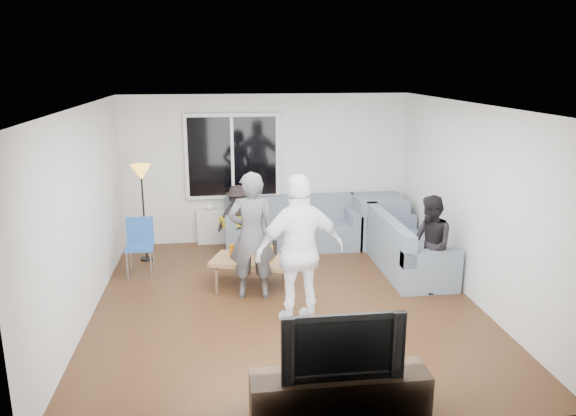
{
  "coord_description": "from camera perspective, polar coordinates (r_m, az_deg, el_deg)",
  "views": [
    {
      "loc": [
        -0.84,
        -6.74,
        3.1
      ],
      "look_at": [
        0.1,
        0.6,
        1.15
      ],
      "focal_mm": 34.29,
      "sensor_mm": 36.0,
      "label": 1
    }
  ],
  "objects": [
    {
      "name": "sofa_back_section",
      "position": [
        9.47,
        0.44,
        -1.63
      ],
      "size": [
        2.3,
        0.85,
        0.85
      ],
      "primitive_type": null,
      "color": "slate",
      "rests_on": "floor"
    },
    {
      "name": "window_mullion",
      "position": [
        9.51,
        -5.78,
        5.31
      ],
      "size": [
        0.05,
        0.03,
        1.35
      ],
      "primitive_type": "cube",
      "color": "white",
      "rests_on": "window_frame"
    },
    {
      "name": "spectator_back",
      "position": [
        9.39,
        -5.23,
        -0.99
      ],
      "size": [
        0.81,
        0.61,
        1.12
      ],
      "primitive_type": "imported",
      "rotation": [
        0.0,
        0.0,
        0.29
      ],
      "color": "black",
      "rests_on": "floor"
    },
    {
      "name": "side_chair",
      "position": [
        8.52,
        -15.12,
        -4.02
      ],
      "size": [
        0.41,
        0.41,
        0.86
      ],
      "primitive_type": null,
      "rotation": [
        0.0,
        0.0,
        0.03
      ],
      "color": "#2758AA",
      "rests_on": "floor"
    },
    {
      "name": "floor_lamp",
      "position": [
        9.06,
        -14.72,
        -0.56
      ],
      "size": [
        0.32,
        0.32,
        1.56
      ],
      "primitive_type": null,
      "color": "gold",
      "rests_on": "floor"
    },
    {
      "name": "bottle_e",
      "position": [
        7.99,
        -1.38,
        -4.14
      ],
      "size": [
        0.07,
        0.07,
        0.22
      ],
      "primitive_type": "cylinder",
      "color": "black",
      "rests_on": "coffee_table"
    },
    {
      "name": "floor",
      "position": [
        7.47,
        -0.18,
        -9.92
      ],
      "size": [
        5.0,
        5.5,
        0.04
      ],
      "primitive_type": "cube",
      "color": "#56351C",
      "rests_on": "ground"
    },
    {
      "name": "window_glass",
      "position": [
        9.52,
        -5.79,
        5.32
      ],
      "size": [
        1.5,
        0.02,
        1.35
      ],
      "primitive_type": "cube",
      "color": "black",
      "rests_on": "window_frame"
    },
    {
      "name": "spectator_right",
      "position": [
        7.84,
        14.52,
        -3.68
      ],
      "size": [
        0.52,
        0.66,
        1.37
      ],
      "primitive_type": "imported",
      "rotation": [
        0.0,
        0.0,
        -1.57
      ],
      "color": "black",
      "rests_on": "floor"
    },
    {
      "name": "bottle_a",
      "position": [
        7.95,
        -5.86,
        -4.44
      ],
      "size": [
        0.07,
        0.07,
        0.19
      ],
      "primitive_type": "cylinder",
      "color": "#BA650A",
      "rests_on": "coffee_table"
    },
    {
      "name": "bottle_d",
      "position": [
        7.75,
        -1.81,
        -4.76
      ],
      "size": [
        0.07,
        0.07,
        0.22
      ],
      "primitive_type": "cylinder",
      "color": "#F4A215",
      "rests_on": "coffee_table"
    },
    {
      "name": "cushion_yellow",
      "position": [
        9.35,
        -5.74,
        -1.38
      ],
      "size": [
        0.47,
        0.43,
        0.14
      ],
      "primitive_type": "cube",
      "rotation": [
        0.0,
        0.0,
        0.35
      ],
      "color": "gold",
      "rests_on": "sofa_back_section"
    },
    {
      "name": "player_right",
      "position": [
        6.54,
        1.28,
        -4.53
      ],
      "size": [
        1.16,
        0.66,
        1.87
      ],
      "primitive_type": "imported",
      "rotation": [
        0.0,
        0.0,
        3.33
      ],
      "color": "white",
      "rests_on": "floor"
    },
    {
      "name": "sofa_right_section",
      "position": [
        8.65,
        12.42,
        -3.61
      ],
      "size": [
        2.0,
        0.85,
        0.85
      ],
      "primitive_type": null,
      "rotation": [
        0.0,
        0.0,
        1.57
      ],
      "color": "slate",
      "rests_on": "floor"
    },
    {
      "name": "window_frame",
      "position": [
        9.56,
        -5.79,
        5.36
      ],
      "size": [
        1.62,
        0.06,
        1.47
      ],
      "primitive_type": "cube",
      "color": "white",
      "rests_on": "wall_back"
    },
    {
      "name": "pitcher",
      "position": [
        7.85,
        -4.78,
        -4.74
      ],
      "size": [
        0.17,
        0.17,
        0.17
      ],
      "primitive_type": "cylinder",
      "color": "maroon",
      "rests_on": "coffee_table"
    },
    {
      "name": "ceiling",
      "position": [
        6.8,
        -0.2,
        10.73
      ],
      "size": [
        5.0,
        5.5,
        0.04
      ],
      "primitive_type": "cube",
      "color": "white",
      "rests_on": "ground"
    },
    {
      "name": "wall_right",
      "position": [
        7.74,
        18.66,
        0.53
      ],
      "size": [
        0.04,
        5.5,
        2.6
      ],
      "primitive_type": "cube",
      "color": "silver",
      "rests_on": "ground"
    },
    {
      "name": "cushion_red",
      "position": [
        9.44,
        -4.02,
        -1.19
      ],
      "size": [
        0.41,
        0.36,
        0.13
      ],
      "primitive_type": "cube",
      "rotation": [
        0.0,
        0.0,
        -0.2
      ],
      "color": "maroon",
      "rests_on": "sofa_back_section"
    },
    {
      "name": "tv_console",
      "position": [
        5.22,
        5.34,
        -18.78
      ],
      "size": [
        1.6,
        0.4,
        0.44
      ],
      "primitive_type": "cube",
      "color": "#2F2317",
      "rests_on": "floor"
    },
    {
      "name": "bottle_c",
      "position": [
        7.95,
        -3.26,
        -4.31
      ],
      "size": [
        0.07,
        0.07,
        0.21
      ],
      "primitive_type": "cylinder",
      "color": "black",
      "rests_on": "coffee_table"
    },
    {
      "name": "radiator",
      "position": [
        9.79,
        -5.6,
        -1.86
      ],
      "size": [
        1.3,
        0.12,
        0.62
      ],
      "primitive_type": "cube",
      "color": "silver",
      "rests_on": "floor"
    },
    {
      "name": "coffee_table",
      "position": [
        7.95,
        -3.82,
        -6.65
      ],
      "size": [
        1.24,
        0.93,
        0.4
      ],
      "primitive_type": "cube",
      "rotation": [
        0.0,
        0.0,
        -0.34
      ],
      "color": "#AB7E53",
      "rests_on": "floor"
    },
    {
      "name": "potted_plant",
      "position": [
        9.65,
        -4.22,
        0.88
      ],
      "size": [
        0.21,
        0.18,
        0.34
      ],
      "primitive_type": "imported",
      "rotation": [
        0.0,
        0.0,
        0.14
      ],
      "color": "#316628",
      "rests_on": "radiator"
    },
    {
      "name": "sofa_corner",
      "position": [
        9.79,
        9.36,
        -1.29
      ],
      "size": [
        0.85,
        0.85,
        0.85
      ],
      "primitive_type": "cube",
      "color": "slate",
      "rests_on": "floor"
    },
    {
      "name": "television",
      "position": [
        4.95,
        5.49,
        -13.65
      ],
      "size": [
        1.08,
        0.14,
        0.62
      ],
      "primitive_type": "imported",
      "color": "black",
      "rests_on": "tv_console"
    },
    {
      "name": "player_left",
      "position": [
        7.36,
        -3.78,
        -2.88
      ],
      "size": [
        0.67,
        0.47,
        1.74
      ],
      "primitive_type": "imported",
      "rotation": [
        0.0,
        0.0,
        3.06
      ],
      "color": "#54555A",
      "rests_on": "floor"
    },
    {
      "name": "wall_back",
      "position": [
        9.71,
        -2.22,
        4.07
      ],
      "size": [
        5.0,
        0.04,
        2.6
      ],
      "primitive_type": "cube",
      "color": "silver",
      "rests_on": "ground"
    },
    {
      "name": "wall_left",
      "position": [
        7.17,
        -20.6,
        -0.73
      ],
      "size": [
        0.04,
        5.5,
        2.6
      ],
      "primitive_type": "cube",
      "color": "silver",
      "rests_on": "ground"
    },
    {
      "name": "vase",
      "position": [
        9.66,
        -8.15,
        0.21
      ],
      "size": [
        0.18,
        0.18,
        0.15
      ],
      "primitive_type": "imported",
      "rotation": [
        0.0,
        0.0,
        -0.28
      ],
      "color": "white",
      "rests_on": "radiator"
    },
    {
      "name": "wall_front",
      "position": [
        4.43,
        4.31,
        -9.21
      ],
      "size": [
        5.0,
        0.04,
        2.6
      ],
      "primitive_type": "cube",
      "color": "silver",
      "rests_on": "ground"
    }
  ]
}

